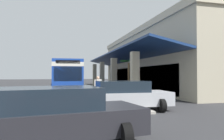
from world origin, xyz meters
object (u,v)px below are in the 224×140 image
at_px(parked_sedan_charcoal, 55,116).
at_px(potted_palm, 129,88).
at_px(transit_bus, 67,74).
at_px(parked_sedan_silver, 125,95).
at_px(pedestrian, 98,86).

xyz_separation_m(parked_sedan_charcoal, potted_palm, (-11.27, 5.70, -0.10)).
distance_m(transit_bus, potted_palm, 7.89).
xyz_separation_m(transit_bus, parked_sedan_silver, (12.81, 2.46, -1.10)).
distance_m(transit_bus, pedestrian, 8.11).
relative_size(pedestrian, potted_palm, 0.54).
bearing_deg(potted_palm, parked_sedan_charcoal, -26.84).
bearing_deg(transit_bus, parked_sedan_silver, 10.88).
distance_m(pedestrian, potted_palm, 3.43).
height_order(parked_sedan_charcoal, pedestrian, pedestrian).
height_order(parked_sedan_charcoal, potted_palm, potted_palm).
bearing_deg(parked_sedan_silver, transit_bus, -169.12).
bearing_deg(pedestrian, transit_bus, -165.90).
bearing_deg(parked_sedan_charcoal, transit_bus, 177.34).
distance_m(parked_sedan_charcoal, potted_palm, 12.63).
bearing_deg(parked_sedan_silver, pedestrian, -174.29).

